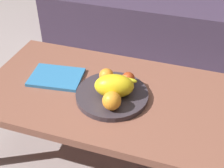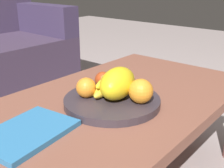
# 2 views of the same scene
# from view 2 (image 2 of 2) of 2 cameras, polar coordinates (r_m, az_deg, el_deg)

# --- Properties ---
(coffee_table) EXTENTS (1.23, 0.64, 0.40)m
(coffee_table) POSITION_cam_2_polar(r_m,az_deg,el_deg) (1.01, -1.45, -5.88)
(coffee_table) COLOR brown
(coffee_table) RESTS_ON ground_plane
(fruit_bowl) EXTENTS (0.33, 0.33, 0.03)m
(fruit_bowl) POSITION_cam_2_polar(r_m,az_deg,el_deg) (0.97, -0.00, -3.45)
(fruit_bowl) COLOR #362D35
(fruit_bowl) RESTS_ON coffee_table
(melon_large_front) EXTENTS (0.19, 0.15, 0.10)m
(melon_large_front) POSITION_cam_2_polar(r_m,az_deg,el_deg) (0.95, 1.13, 0.17)
(melon_large_front) COLOR yellow
(melon_large_front) RESTS_ON fruit_bowl
(orange_front) EXTENTS (0.08, 0.08, 0.08)m
(orange_front) POSITION_cam_2_polar(r_m,az_deg,el_deg) (0.92, 5.79, -1.42)
(orange_front) COLOR orange
(orange_front) RESTS_ON fruit_bowl
(orange_left) EXTENTS (0.07, 0.07, 0.07)m
(orange_left) POSITION_cam_2_polar(r_m,az_deg,el_deg) (0.96, -5.19, -0.72)
(orange_left) COLOR orange
(orange_left) RESTS_ON fruit_bowl
(apple_front) EXTENTS (0.06, 0.06, 0.06)m
(apple_front) POSITION_cam_2_polar(r_m,az_deg,el_deg) (1.04, -1.81, 0.82)
(apple_front) COLOR #A73A17
(apple_front) RESTS_ON fruit_bowl
(banana_bunch) EXTENTS (0.17, 0.14, 0.06)m
(banana_bunch) POSITION_cam_2_polar(r_m,az_deg,el_deg) (0.98, -1.10, -0.41)
(banana_bunch) COLOR yellow
(banana_bunch) RESTS_ON fruit_bowl
(magazine) EXTENTS (0.27, 0.21, 0.02)m
(magazine) POSITION_cam_2_polar(r_m,az_deg,el_deg) (0.83, -16.60, -9.23)
(magazine) COLOR teal
(magazine) RESTS_ON coffee_table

